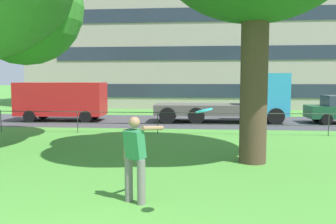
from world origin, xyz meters
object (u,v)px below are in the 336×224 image
Objects in this scene: person_thrower at (135,156)px; apartment_building_background at (239,8)px; frisbee at (204,110)px; panel_van_far_left at (62,99)px; flatbed_truck_left at (240,101)px.

person_thrower is 30.06m from apartment_building_background.
panel_van_far_left is at bearing 119.52° from frisbee.
flatbed_truck_left is at bearing 81.89° from frisbee.
panel_van_far_left is (-6.86, 13.38, 0.35)m from person_thrower.
panel_van_far_left reaches higher than person_thrower.
frisbee is 14.88m from flatbed_truck_left.
frisbee is 0.06× the size of panel_van_far_left.
apartment_building_background is at bearing 80.52° from person_thrower.
flatbed_truck_left is at bearing 75.97° from person_thrower.
flatbed_truck_left is at bearing 1.50° from panel_van_far_left.
person_thrower is 15.04m from panel_van_far_left.
flatbed_truck_left reaches higher than frisbee.
person_thrower is 0.23× the size of flatbed_truck_left.
person_thrower is at bearing 141.13° from frisbee.
flatbed_truck_left is at bearing -95.19° from apartment_building_background.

